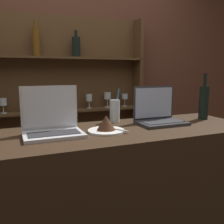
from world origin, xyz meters
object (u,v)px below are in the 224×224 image
(laptop_near, at_px, (52,123))
(laptop_far, at_px, (159,115))
(wine_bottle_dark, at_px, (204,102))
(cake_plate, at_px, (106,125))
(water_glass, at_px, (115,111))

(laptop_near, bearing_deg, laptop_far, 2.95)
(laptop_near, bearing_deg, wine_bottle_dark, 2.16)
(laptop_far, bearing_deg, wine_bottle_dark, 0.72)
(laptop_far, distance_m, cake_plate, 0.40)
(laptop_far, height_order, cake_plate, laptop_far)
(laptop_far, xyz_separation_m, cake_plate, (-0.39, -0.08, -0.02))
(laptop_far, relative_size, cake_plate, 1.45)
(laptop_near, distance_m, water_glass, 0.47)
(laptop_near, relative_size, laptop_far, 1.02)
(laptop_near, bearing_deg, water_glass, 22.99)
(cake_plate, bearing_deg, laptop_far, 11.72)
(laptop_near, distance_m, laptop_far, 0.67)
(water_glass, bearing_deg, cake_plate, -122.97)
(laptop_near, distance_m, wine_bottle_dark, 1.04)
(cake_plate, height_order, water_glass, water_glass)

